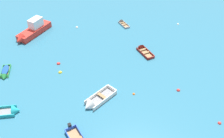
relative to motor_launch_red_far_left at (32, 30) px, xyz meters
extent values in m
cube|color=red|center=(0.13, 0.36, -0.28)|extent=(3.62, 6.03, 0.87)
cone|color=red|center=(-0.89, -2.47, -0.23)|extent=(1.79, 1.59, 1.49)
cube|color=white|center=(0.32, 0.90, 0.82)|extent=(1.90, 2.39, 1.33)
cube|color=black|center=(0.01, 0.03, 1.09)|extent=(1.19, 0.57, 0.59)
cube|color=#99754C|center=(13.09, 4.99, -0.68)|extent=(1.95, 2.27, 0.06)
cube|color=gray|center=(12.75, 4.75, -0.59)|extent=(1.43, 1.92, 0.24)
cube|color=gray|center=(13.42, 5.24, -0.59)|extent=(1.43, 1.92, 0.24)
cube|color=gray|center=(13.78, 4.05, -0.59)|extent=(0.70, 0.54, 0.24)
cone|color=gray|center=(12.37, 5.98, -0.57)|extent=(0.95, 0.90, 0.79)
cube|color=#937047|center=(13.16, 4.90, -0.54)|extent=(0.74, 0.63, 0.03)
cube|color=#937047|center=(12.76, 5.45, -0.54)|extent=(0.74, 0.63, 0.03)
cube|color=gray|center=(12.55, -11.69, -0.65)|extent=(2.98, 3.56, 0.12)
cube|color=white|center=(13.11, -12.07, -0.46)|extent=(2.08, 3.02, 0.50)
cube|color=white|center=(11.99, -11.31, -0.46)|extent=(2.08, 3.02, 0.50)
cube|color=white|center=(13.55, -10.20, -0.46)|extent=(1.17, 0.86, 0.50)
cone|color=white|center=(11.50, -13.23, -0.43)|extent=(1.53, 1.41, 1.30)
cube|color=#937047|center=(12.65, -11.53, -0.36)|extent=(1.21, 0.99, 0.03)
cube|color=blue|center=(10.46, -16.22, -0.48)|extent=(0.94, 0.80, 0.46)
cube|color=black|center=(10.37, -16.11, -0.31)|extent=(0.43, 0.43, 0.65)
cube|color=#4C4C51|center=(0.15, -8.98, -0.67)|extent=(1.51, 2.45, 0.07)
cube|color=#288C3D|center=(0.58, -8.84, -0.57)|extent=(0.79, 2.30, 0.27)
cube|color=#288C3D|center=(-0.28, -9.12, -0.57)|extent=(0.79, 2.30, 0.27)
cube|color=#288C3D|center=(-0.21, -7.84, -0.57)|extent=(0.87, 0.36, 0.27)
cone|color=#288C3D|center=(0.54, -10.17, -0.56)|extent=(0.99, 0.79, 0.86)
cube|color=#937047|center=(0.12, -8.86, -0.52)|extent=(0.85, 0.48, 0.03)
cube|color=#937047|center=(0.33, -9.53, -0.52)|extent=(0.85, 0.48, 0.03)
ellipsoid|color=#19478C|center=(0.15, -8.98, -0.35)|extent=(1.41, 2.25, 0.25)
cube|color=#99754C|center=(16.87, -2.33, -0.67)|extent=(2.40, 2.79, 0.08)
cube|color=maroon|center=(16.42, -2.65, -0.54)|extent=(1.70, 2.33, 0.33)
cube|color=maroon|center=(17.31, -2.01, -0.54)|extent=(1.70, 2.33, 0.33)
cube|color=maroon|center=(17.69, -3.48, -0.54)|extent=(0.93, 0.71, 0.33)
cone|color=maroon|center=(16.01, -1.14, -0.53)|extent=(1.22, 1.13, 1.04)
cube|color=#937047|center=(16.95, -2.45, -0.48)|extent=(0.96, 0.81, 0.03)
cube|color=#937047|center=(16.47, -1.78, -0.48)|extent=(0.96, 0.81, 0.03)
cube|color=teal|center=(2.49, -14.73, -0.51)|extent=(3.20, 1.02, 0.39)
cone|color=teal|center=(4.32, -14.85, -0.49)|extent=(1.07, 1.38, 1.22)
sphere|color=red|center=(6.02, -6.37, -0.71)|extent=(0.47, 0.47, 0.47)
sphere|color=orange|center=(16.02, -10.40, -0.71)|extent=(0.29, 0.29, 0.29)
sphere|color=silver|center=(21.59, 6.53, -0.71)|extent=(0.35, 0.35, 0.35)
sphere|color=red|center=(20.94, -9.03, -0.71)|extent=(0.41, 0.41, 0.41)
sphere|color=yellow|center=(6.78, -8.02, -0.71)|extent=(0.46, 0.46, 0.46)
sphere|color=red|center=(24.73, -13.20, -0.71)|extent=(0.36, 0.36, 0.36)
sphere|color=silver|center=(5.93, 3.06, -0.71)|extent=(0.41, 0.41, 0.41)
camera|label=1|loc=(16.77, -30.94, 19.22)|focal=41.04mm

